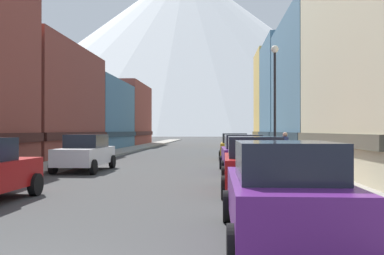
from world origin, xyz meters
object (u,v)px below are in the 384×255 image
at_px(car_right_0, 284,192).
at_px(trash_bin_right, 337,173).
at_px(potted_plant_1, 14,161).
at_px(pedestrian_1, 285,150).
at_px(car_right_1, 254,164).
at_px(car_left_1, 85,152).
at_px(streetlamp_right, 275,88).
at_px(parking_meter_near, 341,169).
at_px(pedestrian_0, 285,149).
at_px(car_right_3, 235,146).
at_px(car_right_2, 242,153).

distance_m(car_right_0, trash_bin_right, 6.56).
distance_m(potted_plant_1, pedestrian_1, 13.72).
bearing_deg(pedestrian_1, car_right_1, -104.61).
bearing_deg(car_left_1, trash_bin_right, -34.26).
distance_m(potted_plant_1, streetlamp_right, 12.84).
bearing_deg(pedestrian_1, streetlamp_right, -107.70).
relative_size(potted_plant_1, pedestrian_1, 0.46).
height_order(parking_meter_near, streetlamp_right, streetlamp_right).
height_order(car_right_1, trash_bin_right, car_right_1).
height_order(car_right_0, parking_meter_near, car_right_0).
bearing_deg(pedestrian_0, pedestrian_1, 90.00).
bearing_deg(streetlamp_right, trash_bin_right, -81.69).
xyz_separation_m(car_right_3, pedestrian_0, (2.45, -6.23, 0.06)).
bearing_deg(trash_bin_right, car_right_1, 174.23).
height_order(car_right_0, pedestrian_0, pedestrian_0).
xyz_separation_m(car_right_2, potted_plant_1, (-10.80, -0.49, -0.36)).
height_order(car_right_3, trash_bin_right, car_right_3).
relative_size(car_right_0, streetlamp_right, 0.75).
bearing_deg(parking_meter_near, car_left_1, 135.06).
height_order(car_right_0, car_right_2, same).
xyz_separation_m(car_left_1, car_right_2, (7.60, -0.30, 0.00)).
bearing_deg(car_right_0, pedestrian_0, 81.08).
bearing_deg(pedestrian_0, car_right_0, -98.92).
distance_m(parking_meter_near, pedestrian_1, 12.29).
distance_m(car_right_0, car_right_1, 6.29).
xyz_separation_m(car_left_1, pedestrian_0, (10.05, 2.66, 0.06)).
bearing_deg(car_left_1, car_right_3, 49.48).
bearing_deg(car_left_1, parking_meter_near, -44.94).
height_order(car_left_1, car_right_1, same).
bearing_deg(car_right_1, pedestrian_0, 75.25).
xyz_separation_m(car_left_1, potted_plant_1, (-3.20, -0.79, -0.36)).
relative_size(car_right_3, streetlamp_right, 0.76).
height_order(pedestrian_1, streetlamp_right, streetlamp_right).
distance_m(car_right_0, car_right_2, 12.65).
bearing_deg(car_right_0, car_right_2, 90.00).
xyz_separation_m(car_left_1, car_right_0, (7.60, -12.95, 0.00)).
bearing_deg(potted_plant_1, streetlamp_right, 3.32).
bearing_deg(potted_plant_1, pedestrian_1, 14.94).
distance_m(car_right_2, streetlamp_right, 3.46).
xyz_separation_m(car_right_1, potted_plant_1, (-10.80, 5.87, -0.36)).
bearing_deg(car_right_3, pedestrian_1, -68.24).
height_order(car_left_1, potted_plant_1, car_left_1).
relative_size(parking_meter_near, potted_plant_1, 1.77).
distance_m(parking_meter_near, potted_plant_1, 15.47).
bearing_deg(car_right_1, car_right_2, 89.98).
bearing_deg(car_right_0, streetlamp_right, 83.14).
bearing_deg(trash_bin_right, streetlamp_right, 98.31).
bearing_deg(car_right_2, potted_plant_1, -177.42).
bearing_deg(car_right_2, car_right_0, -90.00).
xyz_separation_m(parking_meter_near, pedestrian_0, (0.50, 12.18, -0.06)).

